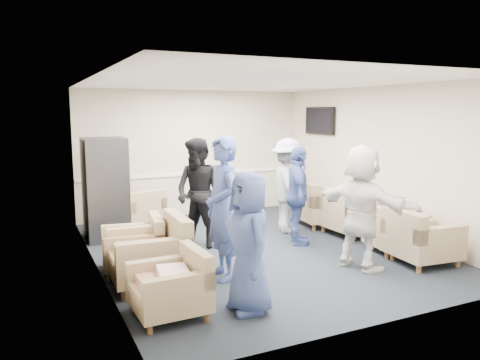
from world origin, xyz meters
name	(u,v)px	position (x,y,z in m)	size (l,w,h in m)	color
floor	(256,249)	(0.00, 0.00, 0.00)	(6.00, 6.00, 0.00)	black
ceiling	(257,82)	(0.00, 0.00, 2.70)	(6.00, 6.00, 0.00)	silver
back_wall	(194,153)	(0.00, 3.00, 1.35)	(5.00, 0.02, 2.70)	beige
front_wall	(389,199)	(0.00, -3.00, 1.35)	(5.00, 0.02, 2.70)	beige
left_wall	(95,177)	(-2.50, 0.00, 1.35)	(0.02, 6.00, 2.70)	beige
right_wall	(378,161)	(2.50, 0.00, 1.35)	(0.02, 6.00, 2.70)	beige
chair_rail	(194,174)	(0.00, 2.98, 0.90)	(4.98, 0.04, 0.06)	white
tv	(320,121)	(2.44, 1.80, 2.05)	(0.10, 1.00, 0.58)	black
armchair_left_near	(174,288)	(-1.96, -1.86, 0.31)	(0.80, 0.80, 0.62)	#9A8363
armchair_left_mid	(154,256)	(-1.92, -0.82, 0.38)	(0.98, 0.98, 0.76)	#9A8363
armchair_left_far	(137,248)	(-2.00, -0.19, 0.33)	(0.93, 0.93, 0.66)	#9A8363
armchair_right_near	(419,241)	(1.86, -1.66, 0.34)	(0.93, 0.93, 0.69)	#9A8363
armchair_right_midnear	(394,233)	(1.92, -1.09, 0.32)	(0.87, 0.87, 0.64)	#9A8363
armchair_right_midfar	(350,215)	(1.99, 0.10, 0.37)	(0.96, 0.96, 0.74)	#9A8363
armchair_right_far	(320,207)	(1.90, 0.95, 0.37)	(1.04, 1.04, 0.74)	#9A8363
armchair_corner	(140,211)	(-1.39, 2.26, 0.32)	(1.01, 1.01, 0.64)	#9A8363
vending_machine	(105,188)	(-2.09, 1.76, 0.90)	(0.73, 0.85, 1.79)	#47484E
backpack	(171,252)	(-1.56, -0.39, 0.27)	(0.34, 0.27, 0.52)	black
pillow	(173,274)	(-1.97, -1.86, 0.47)	(0.42, 0.32, 0.12)	white
person_front_left	(249,243)	(-1.16, -2.10, 0.79)	(0.78, 0.51, 1.59)	#3A4D8C
person_mid_left	(222,208)	(-1.02, -1.00, 0.96)	(0.70, 0.46, 1.92)	#3A4D8C
person_back_left	(199,193)	(-0.78, 0.54, 0.91)	(0.88, 0.69, 1.81)	black
person_back_right	(288,186)	(1.05, 0.76, 0.88)	(1.14, 0.65, 1.76)	silver
person_mid_right	(298,196)	(0.79, 0.00, 0.84)	(0.98, 0.41, 1.67)	#3A4D8C
person_front_right	(361,207)	(0.94, -1.45, 0.89)	(1.66, 0.53, 1.79)	silver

